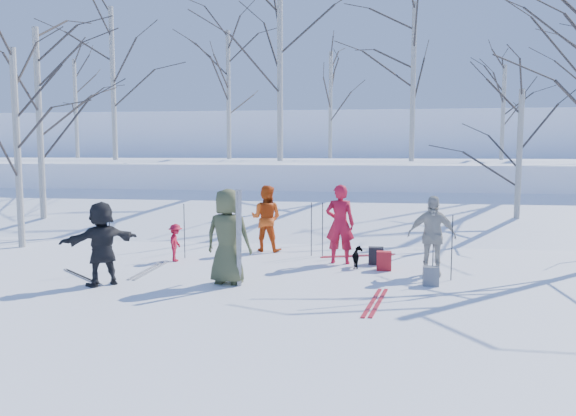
% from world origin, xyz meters
% --- Properties ---
extents(ground, '(120.00, 120.00, 0.00)m').
position_xyz_m(ground, '(0.00, 0.00, 0.00)').
color(ground, white).
rests_on(ground, ground).
extents(snow_ramp, '(70.00, 9.49, 4.12)m').
position_xyz_m(snow_ramp, '(0.00, 7.00, 0.15)').
color(snow_ramp, white).
rests_on(snow_ramp, ground).
extents(snow_plateau, '(70.00, 18.00, 2.20)m').
position_xyz_m(snow_plateau, '(0.00, 17.00, 1.00)').
color(snow_plateau, white).
rests_on(snow_plateau, ground).
extents(far_hill, '(90.00, 30.00, 6.00)m').
position_xyz_m(far_hill, '(0.00, 38.00, 2.00)').
color(far_hill, white).
rests_on(far_hill, ground).
extents(skier_olive_center, '(1.00, 0.72, 1.90)m').
position_xyz_m(skier_olive_center, '(-0.89, -0.64, 0.95)').
color(skier_olive_center, '#41472A').
rests_on(skier_olive_center, ground).
extents(skier_red_north, '(0.70, 0.49, 1.85)m').
position_xyz_m(skier_red_north, '(1.20, 1.66, 0.93)').
color(skier_red_north, '#AC1027').
rests_on(skier_red_north, ground).
extents(skier_redor_behind, '(0.93, 0.78, 1.72)m').
position_xyz_m(skier_redor_behind, '(-0.79, 2.97, 0.86)').
color(skier_redor_behind, '#C8440F').
rests_on(skier_redor_behind, ground).
extents(skier_red_seated, '(0.39, 0.61, 0.90)m').
position_xyz_m(skier_red_seated, '(-2.68, 1.33, 0.45)').
color(skier_red_seated, '#AC1027').
rests_on(skier_red_seated, ground).
extents(skier_cream_east, '(1.02, 0.48, 1.70)m').
position_xyz_m(skier_cream_east, '(3.18, 0.68, 0.85)').
color(skier_cream_east, beige).
rests_on(skier_cream_east, ground).
extents(skier_grey_west, '(1.42, 1.44, 1.66)m').
position_xyz_m(skier_grey_west, '(-3.30, -1.11, 0.83)').
color(skier_grey_west, black).
rests_on(skier_grey_west, ground).
extents(dog, '(0.30, 0.58, 0.47)m').
position_xyz_m(dog, '(1.63, 1.24, 0.23)').
color(dog, black).
rests_on(dog, ground).
extents(upright_ski_left, '(0.09, 0.16, 1.90)m').
position_xyz_m(upright_ski_left, '(-0.62, -0.88, 0.95)').
color(upright_ski_left, silver).
rests_on(upright_ski_left, ground).
extents(upright_ski_right, '(0.14, 0.23, 1.89)m').
position_xyz_m(upright_ski_right, '(-0.59, -0.87, 0.95)').
color(upright_ski_right, silver).
rests_on(upright_ski_right, ground).
extents(ski_pair_a, '(0.80, 1.96, 0.02)m').
position_xyz_m(ski_pair_a, '(2.00, -1.63, 0.01)').
color(ski_pair_a, maroon).
rests_on(ski_pair_a, ground).
extents(ski_pair_b, '(2.07, 2.10, 0.02)m').
position_xyz_m(ski_pair_b, '(-4.03, -0.56, 0.01)').
color(ski_pair_b, silver).
rests_on(ski_pair_b, ground).
extents(ski_pair_c, '(0.24, 1.90, 0.02)m').
position_xyz_m(ski_pair_c, '(-2.91, 0.27, 0.01)').
color(ski_pair_c, silver).
rests_on(ski_pair_c, ground).
extents(ski_pair_d, '(1.38, 2.02, 0.02)m').
position_xyz_m(ski_pair_d, '(1.61, 2.61, 0.01)').
color(ski_pair_d, maroon).
rests_on(ski_pair_d, ground).
extents(ski_pole_a, '(0.02, 0.02, 1.34)m').
position_xyz_m(ski_pole_a, '(3.54, 0.30, 0.67)').
color(ski_pole_a, black).
rests_on(ski_pole_a, ground).
extents(ski_pole_b, '(0.02, 0.02, 1.34)m').
position_xyz_m(ski_pole_b, '(3.22, 0.71, 0.67)').
color(ski_pole_b, black).
rests_on(ski_pole_b, ground).
extents(ski_pole_c, '(0.02, 0.02, 1.34)m').
position_xyz_m(ski_pole_c, '(-2.59, 1.73, 0.67)').
color(ski_pole_c, black).
rests_on(ski_pole_c, ground).
extents(ski_pole_d, '(0.02, 0.02, 1.34)m').
position_xyz_m(ski_pole_d, '(-3.68, 0.00, 0.67)').
color(ski_pole_d, black).
rests_on(ski_pole_d, ground).
extents(ski_pole_e, '(0.02, 0.02, 1.34)m').
position_xyz_m(ski_pole_e, '(0.45, 2.46, 0.67)').
color(ski_pole_e, black).
rests_on(ski_pole_e, ground).
extents(ski_pole_f, '(0.02, 0.02, 1.34)m').
position_xyz_m(ski_pole_f, '(0.73, 2.46, 0.67)').
color(ski_pole_f, black).
rests_on(ski_pole_f, ground).
extents(backpack_red, '(0.32, 0.22, 0.42)m').
position_xyz_m(backpack_red, '(2.20, 1.04, 0.21)').
color(backpack_red, '#A51920').
rests_on(backpack_red, ground).
extents(backpack_grey, '(0.30, 0.20, 0.38)m').
position_xyz_m(backpack_grey, '(3.08, -0.24, 0.19)').
color(backpack_grey, slate).
rests_on(backpack_grey, ground).
extents(backpack_dark, '(0.34, 0.24, 0.40)m').
position_xyz_m(backpack_dark, '(2.04, 1.67, 0.20)').
color(backpack_dark, black).
rests_on(backpack_dark, ground).
extents(birch_plateau_a, '(4.16, 4.16, 5.09)m').
position_xyz_m(birch_plateau_a, '(-0.08, 16.18, 4.74)').
color(birch_plateau_a, silver).
rests_on(birch_plateau_a, snow_plateau).
extents(birch_plateau_b, '(4.88, 4.88, 6.11)m').
position_xyz_m(birch_plateau_b, '(-8.47, 10.50, 5.25)').
color(birch_plateau_b, silver).
rests_on(birch_plateau_b, snow_plateau).
extents(birch_plateau_c, '(5.66, 5.66, 7.23)m').
position_xyz_m(birch_plateau_c, '(-1.53, 9.82, 5.82)').
color(birch_plateau_c, silver).
rests_on(birch_plateau_c, snow_plateau).
extents(birch_plateau_f, '(3.28, 3.28, 3.83)m').
position_xyz_m(birch_plateau_f, '(7.18, 12.79, 4.11)').
color(birch_plateau_f, silver).
rests_on(birch_plateau_f, snow_plateau).
extents(birch_plateau_g, '(4.61, 4.61, 5.73)m').
position_xyz_m(birch_plateau_g, '(3.38, 10.01, 5.07)').
color(birch_plateau_g, silver).
rests_on(birch_plateau_g, snow_plateau).
extents(birch_plateau_h, '(3.92, 3.92, 4.74)m').
position_xyz_m(birch_plateau_h, '(-12.28, 14.40, 4.57)').
color(birch_plateau_h, silver).
rests_on(birch_plateau_h, snow_plateau).
extents(birch_plateau_i, '(4.54, 4.54, 5.63)m').
position_xyz_m(birch_plateau_i, '(-4.40, 13.30, 5.01)').
color(birch_plateau_i, silver).
rests_on(birch_plateau_i, snow_plateau).
extents(birch_edge_a, '(4.32, 4.32, 5.32)m').
position_xyz_m(birch_edge_a, '(-7.49, 2.59, 2.66)').
color(birch_edge_a, silver).
rests_on(birch_edge_a, ground).
extents(birch_edge_d, '(5.14, 5.14, 6.48)m').
position_xyz_m(birch_edge_d, '(-8.63, 5.48, 3.24)').
color(birch_edge_d, silver).
rests_on(birch_edge_d, ground).
extents(birch_edge_e, '(3.68, 3.68, 4.40)m').
position_xyz_m(birch_edge_e, '(6.22, 6.12, 2.20)').
color(birch_edge_e, silver).
rests_on(birch_edge_e, ground).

